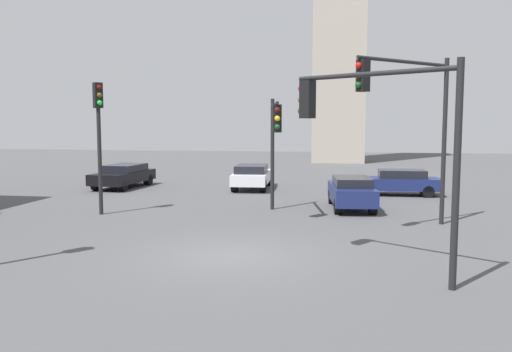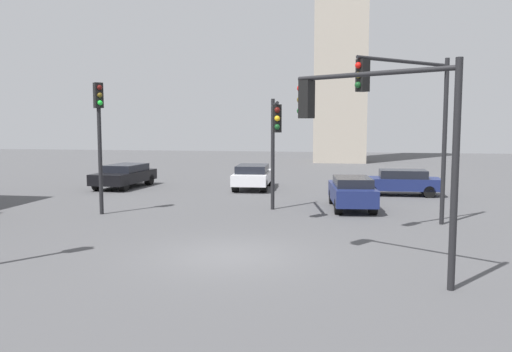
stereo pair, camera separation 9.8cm
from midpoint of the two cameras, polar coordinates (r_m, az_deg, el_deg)
The scene contains 10 objects.
ground_plane at distance 14.78m, azimuth -3.03°, elevation -8.64°, with size 107.26×107.26×0.00m, color #4C4C4F.
traffic_light_0 at distance 12.95m, azimuth 12.56°, elevation 5.70°, with size 3.75×2.47×5.07m.
traffic_light_1 at distance 18.50m, azimuth 16.22°, elevation 7.46°, with size 3.33×3.18×5.98m.
traffic_light_2 at distance 20.47m, azimuth 1.91°, elevation 4.81°, with size 0.88×3.58×4.70m.
traffic_light_4 at distance 21.85m, azimuth -16.90°, elevation 5.52°, with size 0.47×0.47×5.28m.
car_1 at distance 27.72m, azimuth 15.21°, elevation -0.60°, with size 4.18×1.75×1.31m.
car_2 at distance 30.93m, azimuth -14.35°, elevation 0.10°, with size 2.31×4.68×1.32m.
car_3 at distance 29.33m, azimuth -0.56°, elevation 0.03°, with size 2.15×4.54×1.36m.
car_4 at distance 22.80m, azimuth 10.25°, elevation -1.68°, with size 2.14×4.27×1.40m.
skyline_tower at distance 52.04m, azimuth 9.15°, elevation 17.63°, with size 4.86×4.86×28.86m, color #A89E8E.
Camera 1 is at (3.13, -13.96, 3.67)m, focal length 36.66 mm.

